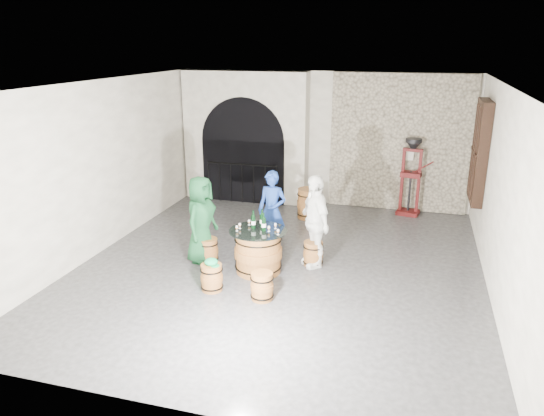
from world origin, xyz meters
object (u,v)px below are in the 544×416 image
(person_white, at_px, (315,221))
(wine_bottle_left, at_px, (253,221))
(barrel_stool_right, at_px, (313,254))
(person_blue, at_px, (272,211))
(barrel_stool_far, at_px, (271,239))
(barrel_stool_left, at_px, (208,250))
(corking_press, at_px, (411,171))
(side_barrel, at_px, (308,204))
(barrel_stool_near_right, at_px, (262,286))
(barrel_stool_near_left, at_px, (212,277))
(barrel_table, at_px, (258,251))
(wine_bottle_right, at_px, (262,220))
(wine_bottle_center, at_px, (264,224))
(person_green, at_px, (201,219))

(person_white, xyz_separation_m, wine_bottle_left, (-0.99, -0.47, 0.06))
(barrel_stool_right, bearing_deg, person_blue, 149.01)
(barrel_stool_right, bearing_deg, person_white, 31.64)
(person_white, bearing_deg, barrel_stool_far, -151.14)
(barrel_stool_left, height_order, corking_press, corking_press)
(person_white, distance_m, side_barrel, 2.66)
(barrel_stool_near_right, distance_m, barrel_stool_near_left, 0.88)
(barrel_table, height_order, person_blue, person_blue)
(barrel_stool_near_right, relative_size, side_barrel, 0.65)
(barrel_table, xyz_separation_m, person_blue, (-0.06, 1.09, 0.39))
(wine_bottle_right, distance_m, side_barrel, 2.95)
(barrel_stool_left, height_order, barrel_stool_far, same)
(barrel_table, xyz_separation_m, corking_press, (2.43, 3.95, 0.65))
(person_white, height_order, corking_press, corking_press)
(barrel_stool_right, relative_size, wine_bottle_left, 1.38)
(barrel_stool_far, relative_size, barrel_stool_near_left, 1.00)
(barrel_stool_right, height_order, person_white, person_white)
(barrel_stool_left, relative_size, person_blue, 0.29)
(wine_bottle_right, bearing_deg, barrel_stool_near_right, -73.33)
(barrel_stool_far, relative_size, person_blue, 0.29)
(person_blue, height_order, wine_bottle_left, person_blue)
(barrel_stool_near_right, height_order, person_white, person_white)
(wine_bottle_left, relative_size, corking_press, 0.18)
(barrel_stool_right, bearing_deg, wine_bottle_left, -154.82)
(barrel_stool_right, distance_m, barrel_stool_near_left, 1.98)
(barrel_stool_right, bearing_deg, wine_bottle_center, -145.18)
(person_green, relative_size, wine_bottle_left, 4.93)
(corking_press, bearing_deg, barrel_stool_near_right, -102.60)
(barrel_table, height_order, barrel_stool_right, barrel_table)
(barrel_stool_far, xyz_separation_m, barrel_stool_near_left, (-0.46, -1.90, 0.00))
(wine_bottle_left, bearing_deg, barrel_stool_near_left, -113.16)
(person_white, height_order, wine_bottle_center, person_white)
(person_green, distance_m, person_white, 2.05)
(side_barrel, bearing_deg, person_green, -115.30)
(person_blue, height_order, wine_bottle_right, person_blue)
(person_green, bearing_deg, corking_press, -35.54)
(barrel_stool_far, height_order, wine_bottle_left, wine_bottle_left)
(barrel_stool_left, distance_m, corking_press, 5.18)
(barrel_stool_right, relative_size, person_white, 0.27)
(barrel_stool_near_left, height_order, person_blue, person_blue)
(barrel_table, relative_size, wine_bottle_right, 3.10)
(barrel_stool_right, xyz_separation_m, barrel_stool_near_right, (-0.51, -1.49, 0.00))
(barrel_table, distance_m, barrel_stool_near_left, 1.03)
(person_green, distance_m, corking_press, 5.19)
(barrel_stool_near_right, distance_m, person_green, 1.96)
(barrel_stool_near_right, height_order, wine_bottle_right, wine_bottle_right)
(wine_bottle_center, bearing_deg, wine_bottle_left, 160.63)
(wine_bottle_center, height_order, corking_press, corking_press)
(barrel_stool_near_left, relative_size, wine_bottle_center, 1.38)
(person_white, bearing_deg, wine_bottle_center, -89.39)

